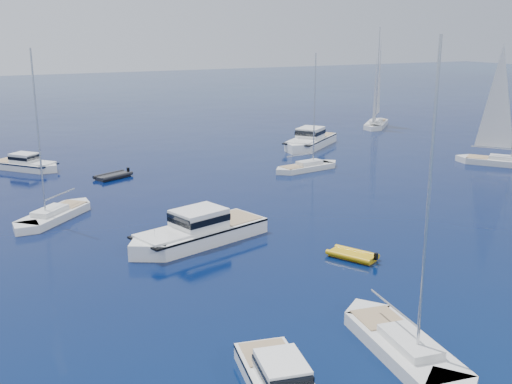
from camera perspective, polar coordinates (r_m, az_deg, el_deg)
motor_cruiser_centre at (r=44.95m, az=-5.49°, el=-4.65°), size 12.45×6.83×3.12m
motor_cruiser_distant at (r=80.77m, az=4.96°, el=4.18°), size 11.94×10.40×3.20m
motor_cruiser_horizon at (r=72.00m, az=-20.45°, el=1.96°), size 7.75×8.43×2.31m
sailboat_fore at (r=31.13m, az=13.52°, el=-14.38°), size 4.21×10.74×15.36m
sailboat_mid_l at (r=52.63m, az=-18.19°, el=-2.41°), size 8.57×8.53×14.11m
sailboat_centre at (r=67.56m, az=4.72°, el=2.06°), size 9.05×3.60×12.95m
sailboat_sails_r at (r=75.07m, az=21.67°, el=2.34°), size 8.34×9.95×15.25m
sailboat_sails_far at (r=99.01m, az=11.04°, el=5.96°), size 9.58×9.48×15.72m
tender_yellow at (r=42.27m, az=8.89°, el=-6.06°), size 3.25×3.94×0.95m
tender_grey_far at (r=65.38m, az=-13.07°, el=1.28°), size 4.57×3.66×0.95m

